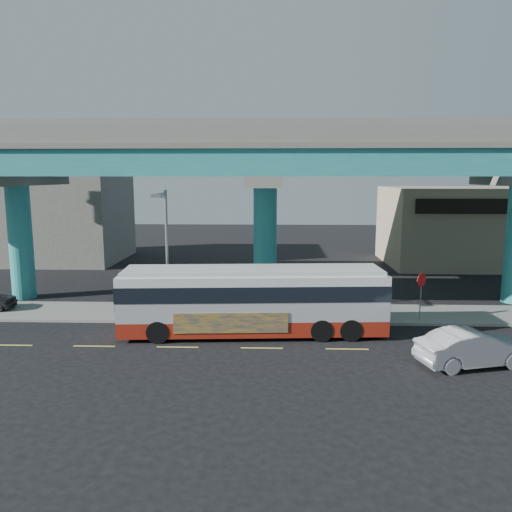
{
  "coord_description": "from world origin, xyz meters",
  "views": [
    {
      "loc": [
        0.48,
        -22.79,
        8.03
      ],
      "look_at": [
        -0.42,
        4.0,
        3.71
      ],
      "focal_mm": 35.0,
      "sensor_mm": 36.0,
      "label": 1
    }
  ],
  "objects_px": {
    "stop_sign": "(421,286)",
    "sedan": "(473,348)",
    "transit_bus": "(253,298)",
    "street_lamp": "(164,236)"
  },
  "relations": [
    {
      "from": "street_lamp",
      "to": "stop_sign",
      "type": "distance_m",
      "value": 14.23
    },
    {
      "from": "stop_sign",
      "to": "sedan",
      "type": "bearing_deg",
      "value": -101.98
    },
    {
      "from": "stop_sign",
      "to": "transit_bus",
      "type": "bearing_deg",
      "value": 178.81
    },
    {
      "from": "transit_bus",
      "to": "sedan",
      "type": "bearing_deg",
      "value": -26.6
    },
    {
      "from": "street_lamp",
      "to": "stop_sign",
      "type": "height_order",
      "value": "street_lamp"
    },
    {
      "from": "transit_bus",
      "to": "stop_sign",
      "type": "bearing_deg",
      "value": 10.69
    },
    {
      "from": "street_lamp",
      "to": "stop_sign",
      "type": "xyz_separation_m",
      "value": [
        13.94,
        0.72,
        -2.76
      ]
    },
    {
      "from": "transit_bus",
      "to": "street_lamp",
      "type": "xyz_separation_m",
      "value": [
        -4.81,
        1.62,
        2.95
      ]
    },
    {
      "from": "street_lamp",
      "to": "sedan",
      "type": "bearing_deg",
      "value": -21.48
    },
    {
      "from": "transit_bus",
      "to": "sedan",
      "type": "relative_size",
      "value": 2.67
    }
  ]
}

